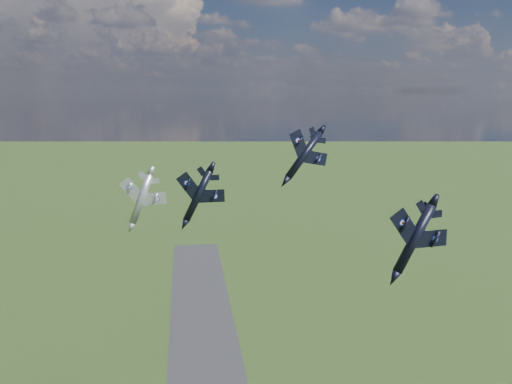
{
  "coord_description": "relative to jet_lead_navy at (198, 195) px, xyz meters",
  "views": [
    {
      "loc": [
        -5.89,
        -67.49,
        99.47
      ],
      "look_at": [
        6.43,
        16.93,
        82.16
      ],
      "focal_mm": 35.0,
      "sensor_mm": 36.0,
      "label": 1
    }
  ],
  "objects": [
    {
      "name": "jet_left_silver",
      "position": [
        -10.11,
        2.22,
        -0.8
      ],
      "size": [
        12.35,
        15.01,
        6.09
      ],
      "primitive_type": null,
      "rotation": [
        0.0,
        0.38,
        -0.2
      ],
      "color": "#B4B9C0"
    },
    {
      "name": "jet_high_navy",
      "position": [
        22.95,
        15.45,
        4.85
      ],
      "size": [
        15.11,
        18.71,
        10.01
      ],
      "primitive_type": null,
      "rotation": [
        0.0,
        0.68,
        0.26
      ],
      "color": "black"
    },
    {
      "name": "jet_right_navy",
      "position": [
        27.1,
        -28.4,
        -0.67
      ],
      "size": [
        10.83,
        14.14,
        6.81
      ],
      "primitive_type": null,
      "rotation": [
        0.0,
        0.46,
        0.07
      ],
      "color": "black"
    },
    {
      "name": "jet_lead_navy",
      "position": [
        0.0,
        0.0,
        0.0
      ],
      "size": [
        11.33,
        14.58,
        6.85
      ],
      "primitive_type": null,
      "rotation": [
        0.0,
        0.46,
        -0.1
      ],
      "color": "black"
    }
  ]
}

